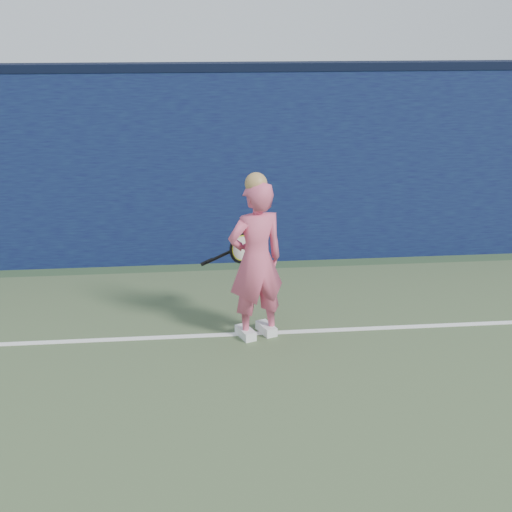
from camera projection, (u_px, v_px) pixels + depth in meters
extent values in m
cube|color=#0D0E3A|center=(193.00, 169.00, 9.34)|extent=(24.00, 0.40, 2.50)
cube|color=black|center=(190.00, 67.00, 8.92)|extent=(24.00, 0.42, 0.10)
imported|color=#D85474|center=(256.00, 261.00, 7.15)|extent=(0.70, 0.58, 1.64)
sphere|color=#AF864E|center=(256.00, 184.00, 6.90)|extent=(0.22, 0.22, 0.22)
cube|color=white|center=(266.00, 329.00, 7.45)|extent=(0.21, 0.30, 0.10)
cube|color=white|center=(246.00, 333.00, 7.35)|extent=(0.21, 0.30, 0.10)
torus|color=black|center=(242.00, 248.00, 7.54)|extent=(0.30, 0.24, 0.33)
torus|color=#D1EC16|center=(242.00, 248.00, 7.54)|extent=(0.25, 0.19, 0.27)
cylinder|color=beige|center=(242.00, 248.00, 7.54)|extent=(0.24, 0.18, 0.27)
cylinder|color=black|center=(220.00, 257.00, 7.48)|extent=(0.29, 0.16, 0.11)
cylinder|color=black|center=(207.00, 262.00, 7.44)|extent=(0.14, 0.09, 0.07)
cube|color=white|center=(201.00, 336.00, 7.38)|extent=(11.00, 0.08, 0.01)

